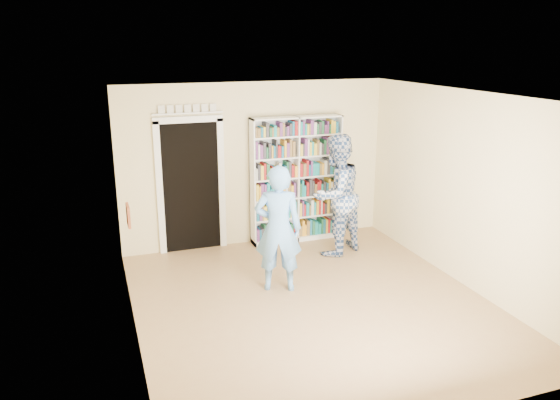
% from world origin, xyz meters
% --- Properties ---
extents(floor, '(5.00, 5.00, 0.00)m').
position_xyz_m(floor, '(0.00, 0.00, 0.00)').
color(floor, '#9E734C').
rests_on(floor, ground).
extents(ceiling, '(5.00, 5.00, 0.00)m').
position_xyz_m(ceiling, '(0.00, 0.00, 2.70)').
color(ceiling, white).
rests_on(ceiling, wall_back).
extents(wall_back, '(4.50, 0.00, 4.50)m').
position_xyz_m(wall_back, '(0.00, 2.50, 1.35)').
color(wall_back, beige).
rests_on(wall_back, floor).
extents(wall_left, '(0.00, 5.00, 5.00)m').
position_xyz_m(wall_left, '(-2.25, 0.00, 1.35)').
color(wall_left, beige).
rests_on(wall_left, floor).
extents(wall_right, '(0.00, 5.00, 5.00)m').
position_xyz_m(wall_right, '(2.25, 0.00, 1.35)').
color(wall_right, beige).
rests_on(wall_right, floor).
extents(bookshelf, '(1.55, 0.29, 2.14)m').
position_xyz_m(bookshelf, '(0.65, 2.34, 1.08)').
color(bookshelf, white).
rests_on(bookshelf, floor).
extents(doorway, '(1.10, 0.08, 2.43)m').
position_xyz_m(doorway, '(-1.10, 2.48, 1.18)').
color(doorway, black).
rests_on(doorway, floor).
extents(wall_art, '(0.03, 0.25, 0.25)m').
position_xyz_m(wall_art, '(-2.23, 0.20, 1.40)').
color(wall_art, maroon).
rests_on(wall_art, wall_left).
extents(man_blue, '(0.75, 0.62, 1.76)m').
position_xyz_m(man_blue, '(-0.27, 0.59, 0.88)').
color(man_blue, '#67A1E6').
rests_on(man_blue, floor).
extents(man_plaid, '(1.17, 1.07, 1.94)m').
position_xyz_m(man_plaid, '(1.03, 1.57, 0.97)').
color(man_plaid, navy).
rests_on(man_plaid, floor).
extents(paper_sheet, '(0.19, 0.02, 0.26)m').
position_xyz_m(paper_sheet, '(1.19, 1.40, 0.88)').
color(paper_sheet, white).
rests_on(paper_sheet, man_plaid).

